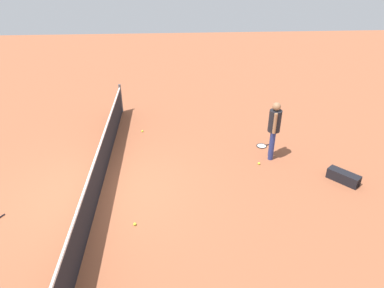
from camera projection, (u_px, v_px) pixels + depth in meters
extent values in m
plane|color=#9E5638|center=(100.00, 192.00, 8.41)|extent=(40.00, 40.00, 0.00)
cylinder|color=#4C4C51|center=(121.00, 98.00, 12.52)|extent=(0.09, 0.09, 1.07)
cube|color=black|center=(98.00, 177.00, 8.19)|extent=(10.00, 0.02, 0.91)
cube|color=white|center=(95.00, 160.00, 7.95)|extent=(10.00, 0.04, 0.06)
cylinder|color=navy|center=(272.00, 146.00, 9.58)|extent=(0.17, 0.17, 0.85)
cylinder|color=navy|center=(272.00, 143.00, 9.77)|extent=(0.17, 0.17, 0.85)
cylinder|color=black|center=(275.00, 121.00, 9.32)|extent=(0.42, 0.42, 0.62)
cylinder|color=#9E704C|center=(275.00, 124.00, 9.13)|extent=(0.11, 0.11, 0.58)
cylinder|color=#9E704C|center=(275.00, 117.00, 9.50)|extent=(0.11, 0.11, 0.58)
sphere|color=#9E704C|center=(277.00, 107.00, 9.12)|extent=(0.28, 0.28, 0.23)
torus|color=black|center=(262.00, 146.00, 10.44)|extent=(0.38, 0.38, 0.02)
cylinder|color=silver|center=(262.00, 146.00, 10.44)|extent=(0.32, 0.32, 0.00)
cylinder|color=black|center=(270.00, 144.00, 10.52)|extent=(0.10, 0.28, 0.03)
sphere|color=#C6E033|center=(142.00, 131.00, 11.29)|extent=(0.07, 0.07, 0.07)
sphere|color=#C6E033|center=(259.00, 163.00, 9.52)|extent=(0.07, 0.07, 0.07)
sphere|color=#C6E033|center=(135.00, 224.00, 7.36)|extent=(0.07, 0.07, 0.07)
cube|color=black|center=(343.00, 177.00, 8.75)|extent=(0.79, 0.73, 0.28)
cylinder|color=black|center=(357.00, 183.00, 8.52)|extent=(0.25, 0.27, 0.27)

